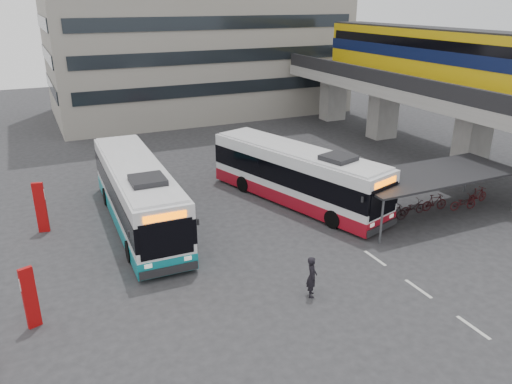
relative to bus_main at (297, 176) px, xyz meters
name	(u,v)px	position (x,y,z in m)	size (l,w,h in m)	color
ground	(331,269)	(-2.55, -7.91, -1.71)	(120.00, 120.00, 0.00)	#28282B
viaduct	(427,74)	(14.45, 5.34, 4.53)	(8.00, 32.00, 9.68)	gray
bike_shelter	(429,191)	(5.91, -4.91, -0.27)	(10.00, 4.00, 2.54)	#595B60
road_markings	(418,289)	(-0.05, -10.91, -1.70)	(0.15, 7.60, 0.01)	beige
bus_main	(297,176)	(0.00, 0.00, 0.00)	(6.24, 12.67, 3.68)	white
bus_teal	(138,194)	(-9.43, 0.83, 0.05)	(3.06, 12.84, 3.78)	white
pedestrian	(312,277)	(-4.52, -9.38, -0.80)	(0.66, 0.43, 1.82)	black
sign_totem_mid	(30,297)	(-15.19, -6.74, -0.40)	(0.53, 0.32, 2.54)	#A2090A
sign_totem_north	(41,207)	(-14.32, 2.03, -0.27)	(0.60, 0.31, 2.79)	#A2090A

